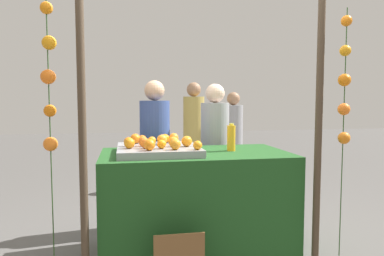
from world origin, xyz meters
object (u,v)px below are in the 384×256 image
(stall_counter, at_px, (195,203))
(vendor_left, at_px, (155,160))
(orange_1, at_px, (174,138))
(vendor_right, at_px, (215,159))
(orange_0, at_px, (162,144))
(juice_bottle, at_px, (231,138))

(stall_counter, relative_size, vendor_left, 1.03)
(orange_1, xyz_separation_m, vendor_right, (0.52, 0.50, -0.30))
(orange_1, distance_m, vendor_left, 0.58)
(orange_0, relative_size, vendor_left, 0.05)
(orange_0, relative_size, juice_bottle, 0.30)
(stall_counter, height_order, orange_1, orange_1)
(orange_0, xyz_separation_m, vendor_left, (0.02, 0.89, -0.28))
(orange_1, xyz_separation_m, juice_bottle, (0.49, -0.22, 0.01))
(orange_1, height_order, vendor_left, vendor_left)
(orange_0, height_order, vendor_right, vendor_right)
(orange_0, height_order, vendor_left, vendor_left)
(vendor_left, relative_size, vendor_right, 1.02)
(vendor_left, bearing_deg, juice_bottle, -48.57)
(stall_counter, distance_m, orange_1, 0.63)
(stall_counter, height_order, juice_bottle, juice_bottle)
(stall_counter, bearing_deg, orange_0, -152.83)
(vendor_left, height_order, vendor_right, vendor_left)
(orange_1, relative_size, vendor_right, 0.06)
(stall_counter, bearing_deg, vendor_left, 111.71)
(vendor_left, bearing_deg, vendor_right, 1.28)
(orange_1, distance_m, vendor_right, 0.78)
(orange_1, bearing_deg, orange_0, -110.96)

